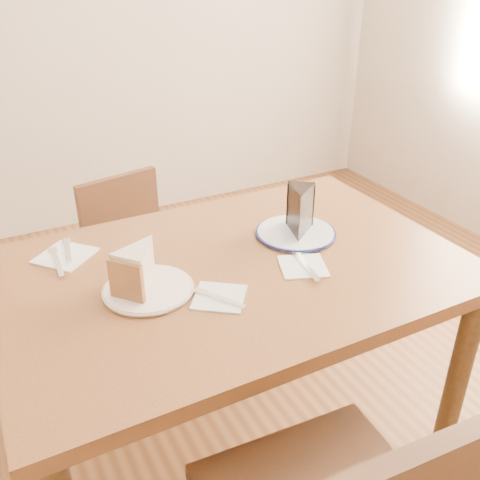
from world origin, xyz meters
The scene contains 14 objects.
ground centered at (0.00, 0.00, 0.00)m, with size 4.00×4.00×0.00m, color #472712.
table centered at (0.00, 0.00, 0.65)m, with size 1.20×0.80×0.75m.
chair_far centered at (-0.08, 0.63, 0.42)m, with size 0.44×0.44×0.76m.
plate_cream centered at (-0.24, -0.02, 0.76)m, with size 0.21×0.21×0.01m, color white.
plate_navy centered at (0.24, 0.07, 0.76)m, with size 0.22×0.22×0.01m, color white.
carrot_cake centered at (-0.25, 0.00, 0.81)m, with size 0.08×0.12×0.10m, color beige, non-canonical shape.
chocolate_cake centered at (0.24, 0.05, 0.82)m, with size 0.08×0.11×0.12m, color black, non-canonical shape.
napkin_cream centered at (-0.10, -0.12, 0.75)m, with size 0.12×0.12×0.00m, color white.
napkin_navy centered at (0.16, -0.09, 0.75)m, with size 0.12×0.12×0.00m, color white.
napkin_spare centered at (-0.38, 0.25, 0.75)m, with size 0.13×0.13×0.00m, color white.
fork_cream centered at (-0.10, -0.13, 0.76)m, with size 0.01×0.14×0.00m, color silver.
knife_navy centered at (0.16, -0.10, 0.76)m, with size 0.02×0.17×0.00m, color white.
fork_spare centered at (-0.37, 0.27, 0.76)m, with size 0.01×0.14×0.00m, color silver.
knife_spare centered at (-0.41, 0.22, 0.76)m, with size 0.01×0.16×0.00m, color silver.
Camera 1 is at (-0.54, -1.07, 1.47)m, focal length 40.00 mm.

